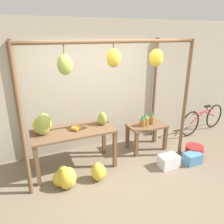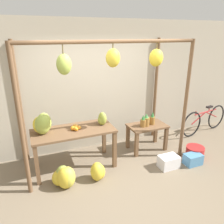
{
  "view_description": "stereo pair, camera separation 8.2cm",
  "coord_description": "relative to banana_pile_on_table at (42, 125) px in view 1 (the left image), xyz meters",
  "views": [
    {
      "loc": [
        -1.47,
        -2.8,
        2.5
      ],
      "look_at": [
        0.13,
        0.9,
        1.05
      ],
      "focal_mm": 35.0,
      "sensor_mm": 36.0,
      "label": 1
    },
    {
      "loc": [
        -1.4,
        -2.83,
        2.5
      ],
      "look_at": [
        0.13,
        0.9,
        1.05
      ],
      "focal_mm": 35.0,
      "sensor_mm": 36.0,
      "label": 2
    }
  ],
  "objects": [
    {
      "name": "ground_plane",
      "position": [
        1.19,
        -0.97,
        -0.97
      ],
      "size": [
        20.0,
        20.0,
        0.0
      ],
      "primitive_type": "plane",
      "color": "#756651"
    },
    {
      "name": "banana_pile_ground_right",
      "position": [
        0.82,
        -0.63,
        -0.8
      ],
      "size": [
        0.34,
        0.32,
        0.35
      ],
      "color": "gold",
      "rests_on": "ground_plane"
    },
    {
      "name": "stall_awning",
      "position": [
        1.2,
        -0.26,
        0.75
      ],
      "size": [
        3.13,
        1.24,
        2.41
      ],
      "color": "brown",
      "rests_on": "ground_plane"
    },
    {
      "name": "display_table_main",
      "position": [
        0.53,
        -0.07,
        -0.3
      ],
      "size": [
        1.54,
        0.69,
        0.8
      ],
      "color": "brown",
      "rests_on": "ground_plane"
    },
    {
      "name": "orange_pile",
      "position": [
        0.58,
        -0.07,
        -0.13
      ],
      "size": [
        0.2,
        0.19,
        0.1
      ],
      "color": "orange",
      "rests_on": "display_table_main"
    },
    {
      "name": "parked_bicycle",
      "position": [
        4.09,
        0.23,
        -0.62
      ],
      "size": [
        1.66,
        0.32,
        0.71
      ],
      "color": "black",
      "rests_on": "ground_plane"
    },
    {
      "name": "pineapple_cluster",
      "position": [
        2.17,
        -0.0,
        -0.26
      ],
      "size": [
        0.37,
        0.16,
        0.3
      ],
      "color": "olive",
      "rests_on": "display_table_side"
    },
    {
      "name": "papaya_pile",
      "position": [
        1.13,
        -0.03,
        -0.05
      ],
      "size": [
        0.23,
        0.25,
        0.27
      ],
      "color": "#93A33D",
      "rests_on": "display_table_main"
    },
    {
      "name": "shop_wall_back",
      "position": [
        1.19,
        0.67,
        0.43
      ],
      "size": [
        8.0,
        0.08,
        2.8
      ],
      "color": "#B2A893",
      "rests_on": "ground_plane"
    },
    {
      "name": "blue_bucket",
      "position": [
        2.97,
        -0.69,
        -0.85
      ],
      "size": [
        0.38,
        0.38,
        0.24
      ],
      "color": "#AD2323",
      "rests_on": "ground_plane"
    },
    {
      "name": "banana_pile_ground_left",
      "position": [
        0.22,
        -0.59,
        -0.79
      ],
      "size": [
        0.47,
        0.48,
        0.39
      ],
      "color": "gold",
      "rests_on": "ground_plane"
    },
    {
      "name": "display_table_side",
      "position": [
        2.2,
        0.02,
        -0.51
      ],
      "size": [
        0.84,
        0.52,
        0.59
      ],
      "color": "brown",
      "rests_on": "ground_plane"
    },
    {
      "name": "fruit_crate_white",
      "position": [
        2.23,
        -0.79,
        -0.85
      ],
      "size": [
        0.38,
        0.26,
        0.24
      ],
      "color": "silver",
      "rests_on": "ground_plane"
    },
    {
      "name": "fruit_crate_purple",
      "position": [
        2.75,
        -0.89,
        -0.86
      ],
      "size": [
        0.34,
        0.24,
        0.22
      ],
      "color": "#4C84B2",
      "rests_on": "ground_plane"
    },
    {
      "name": "banana_pile_on_table",
      "position": [
        0.0,
        0.0,
        0.0
      ],
      "size": [
        0.43,
        0.4,
        0.36
      ],
      "color": "gold",
      "rests_on": "display_table_main"
    }
  ]
}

